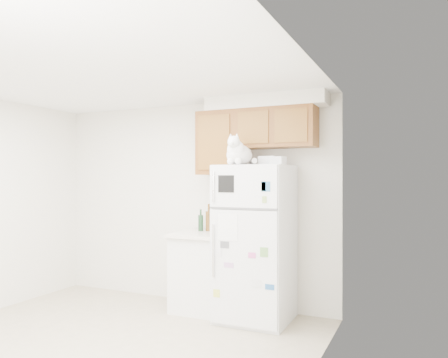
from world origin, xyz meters
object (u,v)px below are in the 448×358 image
Objects in this scene: bottle_amber at (209,217)px; storage_box_back at (268,161)px; refrigerator at (255,243)px; base_counter at (202,271)px; cat at (238,153)px; bottle_green at (201,220)px; storage_box_front at (278,161)px.

storage_box_back is at bearing -12.07° from bottle_amber.
refrigerator is 9.44× the size of storage_box_back.
cat is at bearing -26.89° from base_counter.
bottle_green is 0.81× the size of bottle_amber.
storage_box_back reaches higher than storage_box_front.
storage_box_back is 0.14m from storage_box_front.
storage_box_front is (0.95, -0.08, 1.28)m from base_counter.
storage_box_front reaches higher than bottle_amber.
storage_box_back is at bearing -1.81° from base_counter.
bottle_green is at bearing 172.98° from storage_box_back.
base_counter is at bearing -170.41° from storage_box_front.
bottle_amber reaches higher than bottle_green.
base_counter is at bearing -54.40° from bottle_green.
bottle_green reaches higher than base_counter.
bottle_green is at bearing 166.57° from refrigerator.
base_counter is at bearing 153.11° from cat.
storage_box_front reaches higher than base_counter.
storage_box_back is (0.24, 0.27, -0.07)m from cat.
base_counter is 1.97× the size of cat.
refrigerator is 6.43× the size of bottle_green.
cat is 0.44m from storage_box_front.
cat is 3.11× the size of storage_box_front.
cat reaches higher than storage_box_back.
cat is 0.37m from storage_box_back.
cat is (0.58, -0.30, 1.36)m from base_counter.
storage_box_back is 0.55× the size of bottle_amber.
base_counter is 1.60m from storage_box_front.
cat is at bearing -129.75° from storage_box_back.
storage_box_front is at bearing -4.79° from base_counter.
cat is at bearing -115.40° from refrigerator.
storage_box_back is 1.20× the size of storage_box_front.
refrigerator is at bearing -13.43° from bottle_green.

